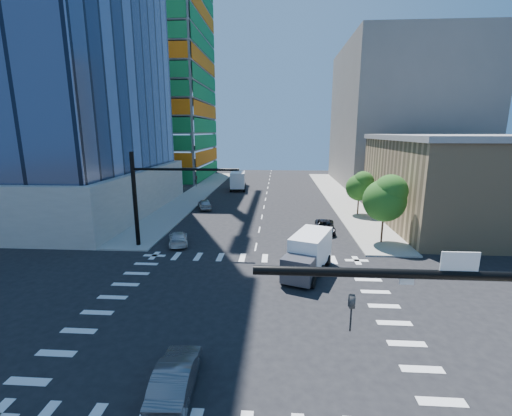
{
  "coord_description": "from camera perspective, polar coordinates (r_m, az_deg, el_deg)",
  "views": [
    {
      "loc": [
        2.11,
        -19.56,
        10.97
      ],
      "look_at": [
        0.28,
        8.0,
        4.78
      ],
      "focal_mm": 24.0,
      "sensor_mm": 36.0,
      "label": 1
    }
  ],
  "objects": [
    {
      "name": "tree_north",
      "position": [
        47.25,
        17.02,
        3.58
      ],
      "size": [
        3.54,
        3.52,
        5.78
      ],
      "color": "#382316",
      "rests_on": "sidewalk_ne"
    },
    {
      "name": "ground",
      "position": [
        22.52,
        -2.14,
        -16.52
      ],
      "size": [
        160.0,
        160.0,
        0.0
      ],
      "primitive_type": "plane",
      "color": "black",
      "rests_on": "ground"
    },
    {
      "name": "box_truck_near",
      "position": [
        27.22,
        8.51,
        -8.16
      ],
      "size": [
        4.46,
        6.41,
        3.1
      ],
      "rotation": [
        0.0,
        0.0,
        -0.36
      ],
      "color": "black",
      "rests_on": "ground"
    },
    {
      "name": "tree_south",
      "position": [
        35.63,
        20.91,
        1.64
      ],
      "size": [
        4.16,
        4.16,
        6.82
      ],
      "color": "#382316",
      "rests_on": "sidewalk_ne"
    },
    {
      "name": "car_nb_far",
      "position": [
        38.85,
        11.39,
        -3.03
      ],
      "size": [
        2.55,
        4.83,
        1.3
      ],
      "primitive_type": "imported",
      "rotation": [
        0.0,
        0.0,
        -0.09
      ],
      "color": "black",
      "rests_on": "ground"
    },
    {
      "name": "commercial_building",
      "position": [
        47.78,
        32.47,
        3.86
      ],
      "size": [
        20.5,
        22.5,
        10.6
      ],
      "color": "tan",
      "rests_on": "ground"
    },
    {
      "name": "construction_building",
      "position": [
        87.74,
        -17.09,
        21.05
      ],
      "size": [
        25.16,
        34.5,
        70.6
      ],
      "color": "slate",
      "rests_on": "ground"
    },
    {
      "name": "sidewalk_ne",
      "position": [
        61.43,
        13.48,
        2.06
      ],
      "size": [
        5.0,
        60.0,
        0.15
      ],
      "primitive_type": "cube",
      "color": "#999691",
      "rests_on": "ground"
    },
    {
      "name": "car_sb_cross",
      "position": [
        16.65,
        -13.23,
        -25.7
      ],
      "size": [
        1.78,
        4.49,
        1.45
      ],
      "primitive_type": "imported",
      "rotation": [
        0.0,
        0.0,
        3.2
      ],
      "color": "#55565B",
      "rests_on": "ground"
    },
    {
      "name": "signal_mast_nw",
      "position": [
        33.78,
        -17.28,
        2.73
      ],
      "size": [
        10.2,
        0.4,
        9.0
      ],
      "color": "black",
      "rests_on": "sidewalk_nw"
    },
    {
      "name": "bg_building_ne",
      "position": [
        78.66,
        22.94,
        13.87
      ],
      "size": [
        24.0,
        30.0,
        28.0
      ],
      "primitive_type": "cube",
      "color": "slate",
      "rests_on": "ground"
    },
    {
      "name": "car_sb_near",
      "position": [
        34.92,
        -12.84,
        -4.92
      ],
      "size": [
        2.92,
        4.67,
        1.26
      ],
      "primitive_type": "imported",
      "rotation": [
        0.0,
        0.0,
        3.43
      ],
      "color": "silver",
      "rests_on": "ground"
    },
    {
      "name": "road_markings",
      "position": [
        22.52,
        -2.14,
        -16.51
      ],
      "size": [
        20.0,
        20.0,
        0.01
      ],
      "primitive_type": "cube",
      "color": "silver",
      "rests_on": "ground"
    },
    {
      "name": "box_truck_far",
      "position": [
        66.23,
        -3.03,
        4.44
      ],
      "size": [
        3.36,
        6.9,
        3.52
      ],
      "rotation": [
        0.0,
        0.0,
        3.22
      ],
      "color": "black",
      "rests_on": "ground"
    },
    {
      "name": "sidewalk_nw",
      "position": [
        62.28,
        -9.84,
        2.37
      ],
      "size": [
        5.0,
        60.0,
        0.15
      ],
      "primitive_type": "cube",
      "color": "#999691",
      "rests_on": "ground"
    },
    {
      "name": "car_sb_mid",
      "position": [
        49.9,
        -8.56,
        0.64
      ],
      "size": [
        2.96,
        4.6,
        1.46
      ],
      "primitive_type": "imported",
      "rotation": [
        0.0,
        0.0,
        3.46
      ],
      "color": "#9A9DA1",
      "rests_on": "ground"
    }
  ]
}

